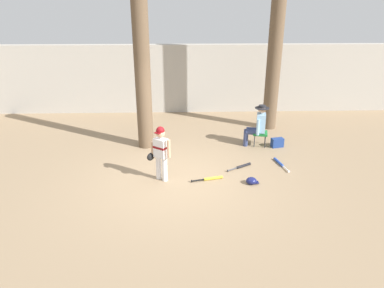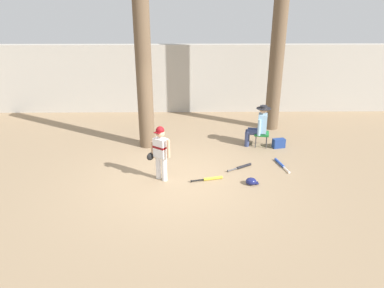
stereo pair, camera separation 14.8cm
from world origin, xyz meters
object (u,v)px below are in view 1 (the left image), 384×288
Objects in this scene: bat_yellow_trainer at (211,178)px; tree_near_player at (143,76)px; bat_blue_youth at (280,163)px; young_ballplayer at (160,150)px; bat_black_composite at (242,166)px; handbag_beside_stool at (277,143)px; batting_helmet_navy at (252,181)px; seated_spectator at (257,124)px; folding_stool at (260,134)px; tree_behind_spectator at (275,50)px.

tree_near_player is at bearing 127.98° from bat_yellow_trainer.
tree_near_player reaches higher than bat_blue_youth.
bat_black_composite is (1.99, 0.59, -0.71)m from young_ballplayer.
handbag_beside_stool is 1.18× the size of batting_helmet_navy.
tree_near_player reaches higher than seated_spectator.
seated_spectator reaches higher than handbag_beside_stool.
handbag_beside_stool is 2.85m from bat_yellow_trainer.
tree_near_player is at bearing 137.44° from batting_helmet_navy.
batting_helmet_navy is at bearing -132.32° from bat_blue_youth.
folding_stool reaches higher than handbag_beside_stool.
young_ballplayer is 1.61× the size of bat_blue_youth.
tree_near_player reaches higher than batting_helmet_navy.
bat_blue_youth is at bearing 8.55° from bat_black_composite.
handbag_beside_stool is at bearing 78.83° from bat_blue_youth.
handbag_beside_stool is at bearing 62.21° from batting_helmet_navy.
tree_behind_spectator reaches higher than batting_helmet_navy.
young_ballplayer is 1.73× the size of bat_yellow_trainer.
bat_yellow_trainer is 0.93× the size of bat_blue_youth.
bat_black_composite is (2.52, -1.53, -1.99)m from tree_near_player.
tree_behind_spectator is at bearing 58.87° from bat_yellow_trainer.
seated_spectator is 1.82× the size of bat_black_composite.
batting_helmet_navy is at bearing -42.56° from tree_near_player.
young_ballplayer is 1.36m from bat_yellow_trainer.
tree_behind_spectator is 3.82m from bat_blue_youth.
batting_helmet_navy is (-0.67, -2.31, -0.29)m from folding_stool.
handbag_beside_stool is at bearing 47.13° from bat_black_composite.
tree_near_player is at bearing 104.19° from young_ballplayer.
handbag_beside_stool is 1.20m from bat_blue_youth.
folding_stool is at bearing -12.24° from seated_spectator.
young_ballplayer reaches higher than folding_stool.
bat_yellow_trainer is 1.99m from bat_blue_youth.
tree_near_player is 0.82× the size of tree_behind_spectator.
batting_helmet_navy is at bearing -13.72° from bat_yellow_trainer.
handbag_beside_stool is at bearing 43.63° from bat_yellow_trainer.
bat_yellow_trainer is (-2.06, -1.97, -0.10)m from handbag_beside_stool.
young_ballplayer is at bearing 172.39° from batting_helmet_navy.
handbag_beside_stool is 0.42× the size of bat_blue_youth.
young_ballplayer is 1.09× the size of seated_spectator.
young_ballplayer reaches higher than batting_helmet_navy.
seated_spectator is (3.18, -0.06, -1.38)m from tree_near_player.
tree_behind_spectator reaches higher than bat_yellow_trainer.
bat_yellow_trainer is at bearing -142.44° from bat_black_composite.
tree_behind_spectator is 7.51× the size of bat_yellow_trainer.
folding_stool is at bearing -111.90° from tree_behind_spectator.
bat_yellow_trainer is at bearing -2.68° from young_ballplayer.
folding_stool is 0.59× the size of bat_blue_youth.
tree_behind_spectator is at bearing 64.88° from seated_spectator.
tree_near_player reaches higher than bat_black_composite.
young_ballplayer is 3.43m from folding_stool.
handbag_beside_stool is at bearing 30.71° from young_ballplayer.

